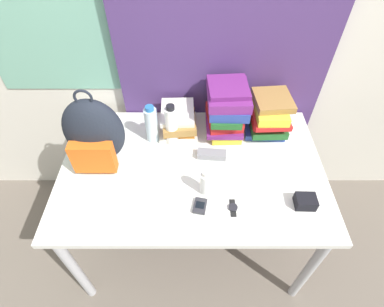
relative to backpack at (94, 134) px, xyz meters
name	(u,v)px	position (x,y,z in m)	size (l,w,h in m)	color
ground_plane	(192,302)	(0.47, -0.49, -0.94)	(12.00, 12.00, 0.00)	#665B51
wall_back	(191,28)	(0.47, 0.46, 0.31)	(6.00, 0.06, 2.50)	silver
curtain_blue	(226,33)	(0.64, 0.40, 0.31)	(1.14, 0.04, 2.50)	#4C336B
desk	(192,176)	(0.47, -0.06, -0.26)	(1.35, 0.86, 0.76)	silver
backpack	(94,134)	(0.00, 0.00, 0.00)	(0.29, 0.21, 0.43)	#1E232D
book_stack_left	(179,121)	(0.40, 0.23, -0.11)	(0.21, 0.27, 0.13)	silver
book_stack_center	(227,108)	(0.66, 0.22, -0.02)	(0.22, 0.29, 0.30)	yellow
book_stack_right	(268,115)	(0.89, 0.22, -0.07)	(0.24, 0.28, 0.22)	navy
water_bottle	(152,124)	(0.26, 0.15, -0.07)	(0.07, 0.07, 0.23)	silver
sports_bottle	(172,126)	(0.37, 0.12, -0.06)	(0.07, 0.07, 0.25)	white
sunscreen_bottle	(205,183)	(0.54, -0.21, -0.11)	(0.05, 0.05, 0.15)	white
cell_phone	(200,206)	(0.51, -0.30, -0.17)	(0.07, 0.09, 0.02)	#2D2D33
sunglasses_case	(212,154)	(0.58, 0.01, -0.16)	(0.15, 0.07, 0.04)	gray
camera_pouch	(305,202)	(0.99, -0.29, -0.15)	(0.09, 0.08, 0.06)	black
wristwatch	(233,208)	(0.66, -0.30, -0.17)	(0.04, 0.09, 0.01)	black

